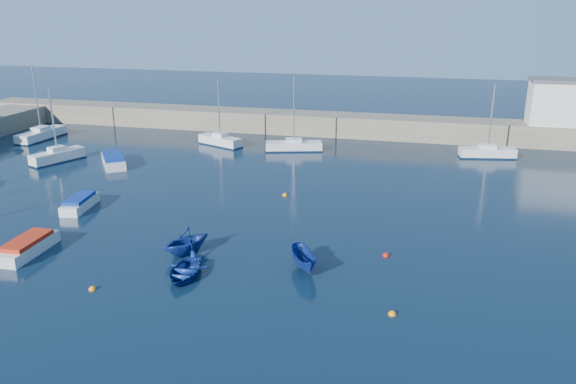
% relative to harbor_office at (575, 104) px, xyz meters
% --- Properties ---
extents(ground, '(220.00, 220.00, 0.00)m').
position_rel_harbor_office_xyz_m(ground, '(-30.00, -46.00, -5.10)').
color(ground, '#0B1D30').
rests_on(ground, ground).
extents(back_wall, '(96.00, 4.50, 2.60)m').
position_rel_harbor_office_xyz_m(back_wall, '(-30.00, 0.00, -3.80)').
color(back_wall, '#766D5A').
rests_on(back_wall, ground).
extents(harbor_office, '(10.00, 4.00, 5.00)m').
position_rel_harbor_office_xyz_m(harbor_office, '(0.00, 0.00, 0.00)').
color(harbor_office, silver).
rests_on(harbor_office, back_wall).
extents(sailboat_3, '(3.75, 5.97, 7.84)m').
position_rel_harbor_office_xyz_m(sailboat_3, '(-54.57, -20.28, -4.44)').
color(sailboat_3, silver).
rests_on(sailboat_3, ground).
extents(sailboat_4, '(2.43, 7.29, 9.39)m').
position_rel_harbor_office_xyz_m(sailboat_4, '(-63.11, -11.42, -4.47)').
color(sailboat_4, silver).
rests_on(sailboat_4, ground).
extents(sailboat_5, '(5.93, 3.83, 7.74)m').
position_rel_harbor_office_xyz_m(sailboat_5, '(-40.26, -9.25, -4.48)').
color(sailboat_5, silver).
rests_on(sailboat_5, ground).
extents(sailboat_6, '(6.68, 3.48, 8.42)m').
position_rel_harbor_office_xyz_m(sailboat_6, '(-31.18, -9.54, -4.53)').
color(sailboat_6, silver).
rests_on(sailboat_6, ground).
extents(sailboat_7, '(6.18, 2.71, 7.94)m').
position_rel_harbor_office_xyz_m(sailboat_7, '(-9.83, -7.48, -4.50)').
color(sailboat_7, silver).
rests_on(sailboat_7, ground).
extents(motorboat_0, '(1.86, 4.95, 1.10)m').
position_rel_harbor_office_xyz_m(motorboat_0, '(-42.19, -41.23, -4.59)').
color(motorboat_0, silver).
rests_on(motorboat_0, ground).
extents(motorboat_1, '(2.12, 4.49, 1.06)m').
position_rel_harbor_office_xyz_m(motorboat_1, '(-43.87, -32.60, -4.60)').
color(motorboat_1, silver).
rests_on(motorboat_1, ground).
extents(motorboat_2, '(4.87, 5.68, 1.15)m').
position_rel_harbor_office_xyz_m(motorboat_2, '(-48.08, -20.11, -4.56)').
color(motorboat_2, silver).
rests_on(motorboat_2, ground).
extents(dinghy_center, '(2.97, 3.92, 0.76)m').
position_rel_harbor_office_xyz_m(dinghy_center, '(-30.50, -42.01, -4.72)').
color(dinghy_center, navy).
rests_on(dinghy_center, ground).
extents(dinghy_left, '(4.52, 4.67, 1.88)m').
position_rel_harbor_office_xyz_m(dinghy_left, '(-31.75, -38.79, -4.16)').
color(dinghy_left, navy).
rests_on(dinghy_left, ground).
extents(dinghy_right, '(2.73, 3.67, 1.33)m').
position_rel_harbor_office_xyz_m(dinghy_right, '(-23.53, -39.21, -4.43)').
color(dinghy_right, navy).
rests_on(dinghy_right, ground).
extents(buoy_0, '(0.45, 0.45, 0.45)m').
position_rel_harbor_office_xyz_m(buoy_0, '(-35.13, -44.76, -5.10)').
color(buoy_0, orange).
rests_on(buoy_0, ground).
extents(buoy_1, '(0.49, 0.49, 0.49)m').
position_rel_harbor_office_xyz_m(buoy_1, '(-18.64, -35.92, -5.10)').
color(buoy_1, '#B5130D').
rests_on(buoy_1, ground).
extents(buoy_2, '(0.45, 0.45, 0.45)m').
position_rel_harbor_office_xyz_m(buoy_2, '(-17.73, -43.39, -5.10)').
color(buoy_2, orange).
rests_on(buoy_2, ground).
extents(buoy_3, '(0.47, 0.47, 0.47)m').
position_rel_harbor_office_xyz_m(buoy_3, '(-28.26, -25.37, -5.10)').
color(buoy_3, orange).
rests_on(buoy_3, ground).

